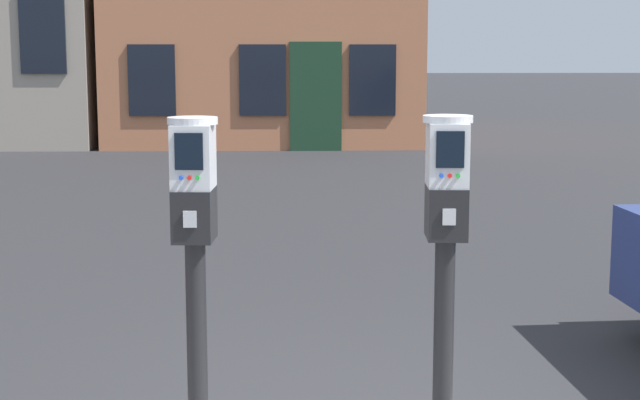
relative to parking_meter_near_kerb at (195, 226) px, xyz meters
The scene contains 2 objects.
parking_meter_near_kerb is the anchor object (origin of this frame).
parking_meter_twin_adjacent 1.10m from the parking_meter_near_kerb, ahead, with size 0.23×0.26×1.52m.
Camera 1 is at (-0.47, -4.49, 1.93)m, focal length 54.89 mm.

